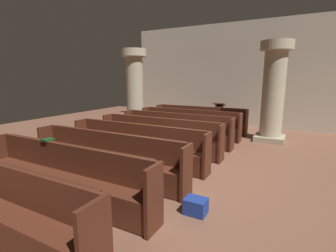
{
  "coord_description": "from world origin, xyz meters",
  "views": [
    {
      "loc": [
        2.51,
        -5.21,
        2.12
      ],
      "look_at": [
        -0.77,
        0.98,
        0.75
      ],
      "focal_mm": 26.24,
      "sensor_mm": 36.0,
      "label": 1
    }
  ],
  "objects_px": {
    "pew_row_2": "(176,128)",
    "kneeler_box_blue": "(196,206)",
    "pew_row_3": "(159,134)",
    "pillar_far_side": "(135,88)",
    "pew_row_5": "(106,155)",
    "pew_row_6": "(63,173)",
    "hymn_book": "(48,140)",
    "pew_row_0": "(200,118)",
    "pew_row_4": "(137,143)",
    "pew_row_1": "(189,122)",
    "lectern": "(219,117)",
    "pillar_aisle_side": "(273,90)"
  },
  "relations": [
    {
      "from": "pew_row_1",
      "to": "pew_row_3",
      "type": "height_order",
      "value": "same"
    },
    {
      "from": "pew_row_4",
      "to": "pew_row_5",
      "type": "xyz_separation_m",
      "value": [
        0.0,
        -1.11,
        0.0
      ]
    },
    {
      "from": "pew_row_3",
      "to": "hymn_book",
      "type": "bearing_deg",
      "value": -100.33
    },
    {
      "from": "pew_row_5",
      "to": "lectern",
      "type": "relative_size",
      "value": 3.48
    },
    {
      "from": "hymn_book",
      "to": "pew_row_0",
      "type": "bearing_deg",
      "value": 84.94
    },
    {
      "from": "pew_row_2",
      "to": "kneeler_box_blue",
      "type": "relative_size",
      "value": 10.96
    },
    {
      "from": "pillar_far_side",
      "to": "kneeler_box_blue",
      "type": "xyz_separation_m",
      "value": [
        4.88,
        -5.26,
        -1.59
      ]
    },
    {
      "from": "pillar_aisle_side",
      "to": "pillar_far_side",
      "type": "relative_size",
      "value": 1.0
    },
    {
      "from": "pew_row_3",
      "to": "kneeler_box_blue",
      "type": "height_order",
      "value": "pew_row_3"
    },
    {
      "from": "lectern",
      "to": "hymn_book",
      "type": "distance_m",
      "value": 7.57
    },
    {
      "from": "pew_row_4",
      "to": "kneeler_box_blue",
      "type": "distance_m",
      "value": 2.7
    },
    {
      "from": "pew_row_1",
      "to": "pew_row_5",
      "type": "bearing_deg",
      "value": -90.0
    },
    {
      "from": "pew_row_2",
      "to": "pew_row_5",
      "type": "relative_size",
      "value": 1.0
    },
    {
      "from": "pew_row_4",
      "to": "hymn_book",
      "type": "relative_size",
      "value": 20.03
    },
    {
      "from": "pew_row_3",
      "to": "pew_row_1",
      "type": "bearing_deg",
      "value": 90.0
    },
    {
      "from": "pew_row_5",
      "to": "pillar_aisle_side",
      "type": "xyz_separation_m",
      "value": [
        2.73,
        5.11,
        1.2
      ]
    },
    {
      "from": "pew_row_0",
      "to": "pew_row_4",
      "type": "distance_m",
      "value": 4.42
    },
    {
      "from": "pillar_far_side",
      "to": "pew_row_5",
      "type": "bearing_deg",
      "value": -60.98
    },
    {
      "from": "pillar_far_side",
      "to": "hymn_book",
      "type": "xyz_separation_m",
      "value": [
        2.11,
        -5.75,
        -0.72
      ]
    },
    {
      "from": "pew_row_3",
      "to": "pillar_aisle_side",
      "type": "height_order",
      "value": "pillar_aisle_side"
    },
    {
      "from": "pew_row_6",
      "to": "pillar_far_side",
      "type": "height_order",
      "value": "pillar_far_side"
    },
    {
      "from": "pew_row_6",
      "to": "lectern",
      "type": "bearing_deg",
      "value": 86.19
    },
    {
      "from": "hymn_book",
      "to": "pew_row_3",
      "type": "bearing_deg",
      "value": 79.67
    },
    {
      "from": "pew_row_3",
      "to": "lectern",
      "type": "xyz_separation_m",
      "value": [
        0.51,
        4.34,
        -0.07
      ]
    },
    {
      "from": "pew_row_6",
      "to": "hymn_book",
      "type": "xyz_separation_m",
      "value": [
        -0.57,
        0.18,
        0.48
      ]
    },
    {
      "from": "pew_row_1",
      "to": "pillar_far_side",
      "type": "bearing_deg",
      "value": 171.3
    },
    {
      "from": "pew_row_6",
      "to": "pillar_far_side",
      "type": "bearing_deg",
      "value": 114.29
    },
    {
      "from": "pew_row_2",
      "to": "lectern",
      "type": "distance_m",
      "value": 3.27
    },
    {
      "from": "pew_row_4",
      "to": "pew_row_5",
      "type": "distance_m",
      "value": 1.11
    },
    {
      "from": "pew_row_6",
      "to": "hymn_book",
      "type": "height_order",
      "value": "hymn_book"
    },
    {
      "from": "pew_row_6",
      "to": "pillar_far_side",
      "type": "xyz_separation_m",
      "value": [
        -2.68,
        5.94,
        1.2
      ]
    },
    {
      "from": "pew_row_1",
      "to": "hymn_book",
      "type": "relative_size",
      "value": 20.03
    },
    {
      "from": "pew_row_5",
      "to": "pillar_far_side",
      "type": "distance_m",
      "value": 5.65
    },
    {
      "from": "pew_row_6",
      "to": "kneeler_box_blue",
      "type": "relative_size",
      "value": 10.96
    },
    {
      "from": "pew_row_1",
      "to": "pew_row_6",
      "type": "distance_m",
      "value": 5.53
    },
    {
      "from": "pew_row_1",
      "to": "pew_row_5",
      "type": "height_order",
      "value": "same"
    },
    {
      "from": "pew_row_5",
      "to": "hymn_book",
      "type": "relative_size",
      "value": 20.03
    },
    {
      "from": "pew_row_1",
      "to": "pillar_far_side",
      "type": "distance_m",
      "value": 2.96
    },
    {
      "from": "kneeler_box_blue",
      "to": "pillar_aisle_side",
      "type": "bearing_deg",
      "value": 84.48
    },
    {
      "from": "pew_row_4",
      "to": "hymn_book",
      "type": "bearing_deg",
      "value": -105.73
    },
    {
      "from": "pew_row_1",
      "to": "pew_row_3",
      "type": "distance_m",
      "value": 2.21
    },
    {
      "from": "pew_row_5",
      "to": "kneeler_box_blue",
      "type": "height_order",
      "value": "pew_row_5"
    },
    {
      "from": "pew_row_5",
      "to": "pillar_far_side",
      "type": "relative_size",
      "value": 1.14
    },
    {
      "from": "pew_row_5",
      "to": "pillar_aisle_side",
      "type": "bearing_deg",
      "value": 61.9
    },
    {
      "from": "pew_row_2",
      "to": "pew_row_0",
      "type": "bearing_deg",
      "value": 90.0
    },
    {
      "from": "pew_row_0",
      "to": "lectern",
      "type": "distance_m",
      "value": 1.14
    },
    {
      "from": "pew_row_3",
      "to": "pew_row_6",
      "type": "distance_m",
      "value": 3.32
    },
    {
      "from": "pew_row_2",
      "to": "hymn_book",
      "type": "relative_size",
      "value": 20.03
    },
    {
      "from": "pew_row_2",
      "to": "pillar_aisle_side",
      "type": "bearing_deg",
      "value": 33.35
    },
    {
      "from": "pillar_aisle_side",
      "to": "hymn_book",
      "type": "relative_size",
      "value": 17.51
    }
  ]
}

